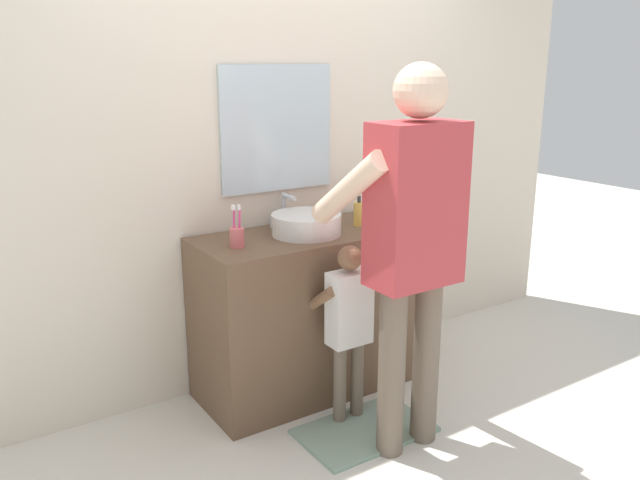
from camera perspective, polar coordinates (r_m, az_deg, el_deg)
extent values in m
plane|color=silver|center=(3.48, 1.40, -14.81)|extent=(14.00, 14.00, 0.00)
cube|color=beige|center=(3.56, -4.20, 8.87)|extent=(4.40, 0.08, 2.70)
cube|color=silver|center=(3.51, -3.80, 9.80)|extent=(0.67, 0.02, 0.67)
cube|color=brown|center=(3.51, -1.35, -6.45)|extent=(1.15, 0.54, 0.89)
cylinder|color=silver|center=(3.34, -1.22, 1.41)|extent=(0.36, 0.36, 0.11)
cylinder|color=beige|center=(3.34, -1.22, 1.51)|extent=(0.30, 0.30, 0.09)
cylinder|color=#B7BABF|center=(3.53, -3.23, 2.73)|extent=(0.03, 0.03, 0.18)
cylinder|color=#B7BABF|center=(3.46, -2.75, 3.84)|extent=(0.02, 0.12, 0.02)
cylinder|color=#B7BABF|center=(3.51, -4.20, 1.55)|extent=(0.04, 0.04, 0.05)
cylinder|color=#B7BABF|center=(3.58, -2.25, 1.85)|extent=(0.04, 0.04, 0.05)
cylinder|color=#D86666|center=(3.14, -7.35, 0.21)|extent=(0.07, 0.07, 0.09)
cylinder|color=#E5387F|center=(3.13, -7.14, 1.19)|extent=(0.01, 0.03, 0.17)
cube|color=white|center=(3.11, -7.20, 2.88)|extent=(0.01, 0.02, 0.02)
cylinder|color=#E5387F|center=(3.13, -7.63, 1.17)|extent=(0.02, 0.02, 0.17)
cube|color=white|center=(3.11, -7.69, 2.86)|extent=(0.01, 0.02, 0.02)
cylinder|color=gold|center=(3.53, 3.46, 2.31)|extent=(0.06, 0.06, 0.13)
cylinder|color=#2D2D2D|center=(3.51, 3.48, 3.62)|extent=(0.02, 0.02, 0.04)
cube|color=gray|center=(3.31, 3.97, -16.45)|extent=(0.64, 0.40, 0.02)
cylinder|color=#6B5B4C|center=(3.28, 1.76, -12.67)|extent=(0.06, 0.06, 0.42)
cylinder|color=#6B5B4C|center=(3.33, 3.29, -12.19)|extent=(0.06, 0.06, 0.42)
cube|color=white|center=(3.14, 2.62, -6.03)|extent=(0.21, 0.12, 0.37)
sphere|color=brown|center=(3.05, 2.68, -1.60)|extent=(0.12, 0.12, 0.12)
cylinder|color=brown|center=(3.14, -0.14, -5.38)|extent=(0.05, 0.26, 0.20)
cylinder|color=brown|center=(3.26, 3.29, -4.57)|extent=(0.05, 0.26, 0.20)
cylinder|color=#6B5B4C|center=(2.99, 6.41, -11.52)|extent=(0.12, 0.12, 0.81)
cylinder|color=#6B5B4C|center=(3.11, 9.36, -10.51)|extent=(0.12, 0.12, 0.81)
cube|color=#B7383D|center=(2.79, 8.49, 3.10)|extent=(0.41, 0.23, 0.71)
sphere|color=beige|center=(2.73, 8.90, 12.94)|extent=(0.23, 0.23, 0.23)
cylinder|color=beige|center=(2.78, 2.55, 4.52)|extent=(0.10, 0.49, 0.39)
cylinder|color=beige|center=(3.06, 9.37, 5.33)|extent=(0.10, 0.49, 0.39)
cylinder|color=#E5387F|center=(3.24, 7.01, 2.61)|extent=(0.01, 0.14, 0.03)
cube|color=white|center=(3.29, 6.18, 3.06)|extent=(0.01, 0.02, 0.02)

